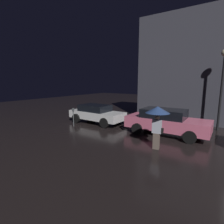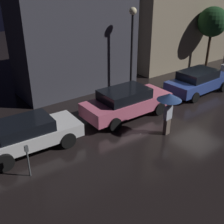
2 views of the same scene
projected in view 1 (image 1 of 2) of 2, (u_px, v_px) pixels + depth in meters
The scene contains 6 objects.
building_facade_left at pixel (189, 69), 13.77m from camera, with size 7.39×3.00×8.09m.
parked_car_white at pixel (96, 113), 13.06m from camera, with size 4.30×1.91×1.37m.
parked_car_pink at pixel (166, 121), 10.22m from camera, with size 4.69×2.01×1.50m.
pedestrian_with_umbrella at pixel (157, 115), 7.83m from camera, with size 1.09×1.09×1.99m.
parking_meter at pixel (73, 115), 12.02m from camera, with size 0.12×0.10×1.28m.
street_lamp_near at pixel (223, 75), 10.56m from camera, with size 0.44×0.44×4.98m.
Camera 1 is at (-1.54, -8.66, 3.09)m, focal length 28.00 mm.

